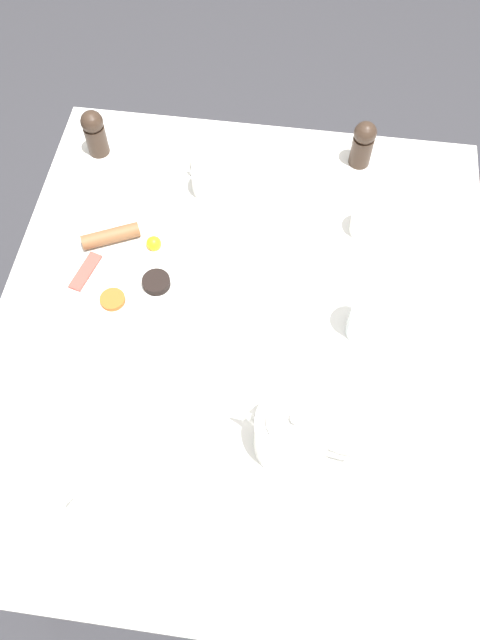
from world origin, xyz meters
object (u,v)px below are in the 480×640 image
napkin_folded (137,417)px  teacup_with_saucer_left (210,183)px  breakfast_plate (126,268)px  water_glass_tall (369,314)px  pepper_grinder (363,143)px  salt_grinder (95,132)px  teapot_near (294,433)px  knife_by_plate (270,270)px  creamer_jug (366,220)px  teacup_with_saucer_right (51,529)px  fork_by_plate (432,512)px

napkin_folded → teacup_with_saucer_left: bearing=-5.2°
breakfast_plate → water_glass_tall: size_ratio=2.31×
pepper_grinder → salt_grinder: bearing=94.4°
teapot_near → knife_by_plate: size_ratio=1.03×
teapot_near → pepper_grinder: (0.64, -0.09, 0.01)m
teapot_near → napkin_folded: bearing=10.2°
pepper_grinder → teapot_near: bearing=172.4°
teacup_with_saucer_left → creamer_jug: bearing=-100.4°
salt_grinder → napkin_folded: 0.63m
water_glass_tall → salt_grinder: water_glass_tall is taller
water_glass_tall → knife_by_plate: water_glass_tall is taller
teapot_near → teacup_with_saucer_right: size_ratio=1.33×
teacup_with_saucer_right → pepper_grinder: bearing=-27.5°
creamer_jug → pepper_grinder: 0.18m
teapot_near → pepper_grinder: teapot_near is taller
pepper_grinder → salt_grinder: (-0.04, 0.56, 0.00)m
fork_by_plate → water_glass_tall: bearing=21.0°
teacup_with_saucer_right → napkin_folded: (0.20, -0.09, -0.02)m
breakfast_plate → teapot_near: size_ratio=1.36×
teacup_with_saucer_right → napkin_folded: size_ratio=0.79×
water_glass_tall → fork_by_plate: size_ratio=0.76×
teapot_near → salt_grinder: size_ratio=1.94×
teapot_near → fork_by_plate: bearing=172.6°
breakfast_plate → napkin_folded: breakfast_plate is taller
breakfast_plate → fork_by_plate: 0.69m
teacup_with_saucer_left → knife_by_plate: bearing=-141.6°
teacup_with_saucer_right → fork_by_plate: size_ratio=0.97×
teapot_near → fork_by_plate: size_ratio=1.29×
teapot_near → breakfast_plate: bearing=-28.6°
teapot_near → water_glass_tall: (0.23, -0.11, 0.01)m
breakfast_plate → teacup_with_saucer_left: bearing=-31.0°
breakfast_plate → creamer_jug: 0.48m
teapot_near → napkin_folded: teapot_near is taller
salt_grinder → napkin_folded: bearing=-160.2°
knife_by_plate → teacup_with_saucer_right: bearing=152.5°
breakfast_plate → knife_by_plate: bearing=-82.4°
breakfast_plate → salt_grinder: size_ratio=2.64×
teapot_near → creamer_jug: (0.46, -0.10, -0.02)m
salt_grinder → teacup_with_saucer_left: bearing=-107.2°
salt_grinder → teapot_near: bearing=-141.6°
teacup_with_saucer_left → knife_by_plate: 0.23m
teacup_with_saucer_left → salt_grinder: bearing=72.8°
pepper_grinder → breakfast_plate: bearing=128.2°
breakfast_plate → creamer_jug: bearing=-70.6°
teapot_near → water_glass_tall: same height
teapot_near → teacup_with_saucer_right: (-0.19, 0.35, -0.03)m
breakfast_plate → pepper_grinder: 0.55m
teapot_near → teacup_with_saucer_left: bearing=-55.0°
breakfast_plate → teacup_with_saucer_right: 0.49m
teacup_with_saucer_left → teacup_with_saucer_right: bearing=169.5°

